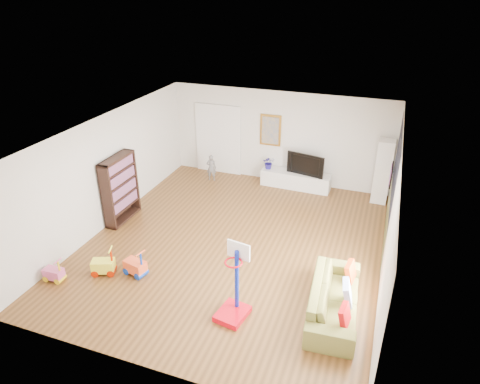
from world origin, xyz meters
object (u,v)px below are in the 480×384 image
(media_console, at_px, (296,180))
(bookshelf, at_px, (120,189))
(basketball_hoop, at_px, (232,284))
(sofa, at_px, (334,298))

(media_console, xyz_separation_m, bookshelf, (-3.69, -3.28, 0.61))
(media_console, height_order, bookshelf, bookshelf)
(basketball_hoop, bearing_deg, sofa, 32.85)
(sofa, distance_m, basketball_hoop, 1.89)
(bookshelf, bearing_deg, media_console, 41.63)
(sofa, height_order, basketball_hoop, basketball_hoop)
(sofa, xyz_separation_m, basketball_hoop, (-1.69, -0.73, 0.42))
(media_console, height_order, sofa, sofa)
(bookshelf, distance_m, basketball_hoop, 4.51)
(media_console, height_order, basketball_hoop, basketball_hoop)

